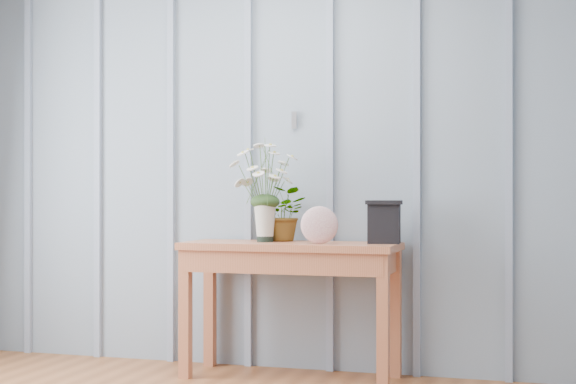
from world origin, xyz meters
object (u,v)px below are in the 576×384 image
(felt_disc_vessel, at_px, (319,225))
(carved_box, at_px, (384,221))
(daisy_vase, at_px, (265,177))
(sideboard, at_px, (291,263))

(felt_disc_vessel, distance_m, carved_box, 0.35)
(felt_disc_vessel, xyz_separation_m, carved_box, (0.33, 0.14, 0.02))
(daisy_vase, distance_m, felt_disc_vessel, 0.44)
(sideboard, relative_size, felt_disc_vessel, 5.90)
(sideboard, relative_size, daisy_vase, 2.06)
(daisy_vase, bearing_deg, carved_box, 3.12)
(daisy_vase, xyz_separation_m, carved_box, (0.67, 0.04, -0.24))
(daisy_vase, xyz_separation_m, felt_disc_vessel, (0.34, -0.10, -0.26))
(sideboard, bearing_deg, daisy_vase, 176.35)
(sideboard, height_order, felt_disc_vessel, felt_disc_vessel)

